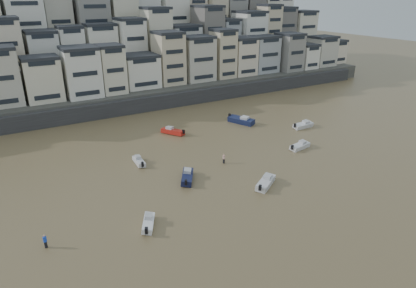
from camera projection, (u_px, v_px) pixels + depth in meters
harbor_wall at (148, 103)px, 90.99m from camera, size 140.00×3.00×3.50m
hillside at (114, 39)px, 120.74m from camera, size 141.04×66.00×50.00m
boat_i at (241, 119)px, 82.09m from camera, size 4.52×7.02×1.82m
boat_j at (148, 222)px, 45.94m from camera, size 3.31×4.58×1.20m
boat_c at (187, 176)px, 57.23m from camera, size 4.38×5.62×1.49m
boat_h at (173, 130)px, 75.97m from camera, size 4.39×5.53×1.48m
boat_a at (266, 181)px, 55.53m from camera, size 5.57×4.48×1.49m
boat_f at (139, 161)px, 62.76m from camera, size 1.68×4.38×1.17m
boat_d at (300, 145)px, 68.80m from camera, size 5.13×2.42×1.34m
boat_g at (303, 125)px, 79.43m from camera, size 5.28×1.86×1.43m
person_blue at (45, 241)px, 41.97m from camera, size 0.44×0.44×1.74m
person_pink at (224, 159)px, 62.84m from camera, size 0.44×0.44×1.74m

